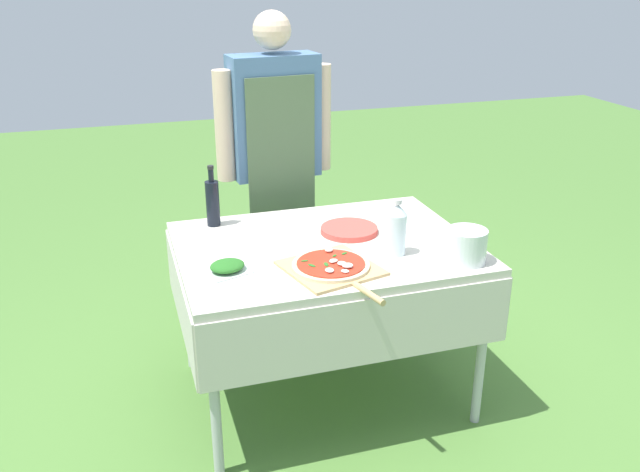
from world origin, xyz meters
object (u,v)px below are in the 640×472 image
Objects in this scene: pizza_on_peel at (332,267)px; mixing_tub at (466,246)px; prep_table at (325,260)px; herb_container at (227,267)px; person_cook at (275,147)px; oil_bottle at (213,202)px; plate_stack at (349,230)px; water_bottle at (397,229)px.

mixing_tub reaches higher than pizza_on_peel.
herb_container reaches higher than prep_table.
person_cook is 0.60m from oil_bottle.
pizza_on_peel is 3.31× the size of mixing_tub.
mixing_tub reaches higher than prep_table.
plate_stack is at bearing 22.54° from herb_container.
prep_table is 0.85m from person_cook.
plate_stack is (0.20, 0.35, -0.00)m from pizza_on_peel.
plate_stack is at bearing 46.68° from pizza_on_peel.
oil_bottle is at bearing 154.26° from plate_stack.
mixing_tub is at bearing -51.95° from plate_stack.
herb_container reaches higher than plate_stack.
pizza_on_peel is 1.92× the size of oil_bottle.
plate_stack is (-0.34, 0.44, -0.06)m from mixing_tub.
oil_bottle is (-0.42, 0.37, 0.19)m from prep_table.
person_cook is 5.86× the size of oil_bottle.
prep_table is 4.91× the size of plate_stack.
person_cook is 3.06× the size of pizza_on_peel.
oil_bottle reaches higher than herb_container.
water_bottle is (0.67, -0.55, -0.00)m from oil_bottle.
person_cook is 1.25m from mixing_tub.
prep_table is at bearing 144.89° from mixing_tub.
person_cook is (-0.02, 0.80, 0.30)m from prep_table.
herb_container is at bearing -161.41° from prep_table.
prep_table is 0.59m from oil_bottle.
pizza_on_peel is 0.41m from plate_stack.
person_cook is at bearing 47.13° from oil_bottle.
prep_table is at bearing -41.17° from oil_bottle.
oil_bottle reaches higher than pizza_on_peel.
herb_container is at bearing 150.26° from pizza_on_peel.
pizza_on_peel is 2.28× the size of water_bottle.
oil_bottle reaches higher than mixing_tub.
plate_stack reaches higher than prep_table.
plate_stack is (0.56, -0.27, -0.10)m from oil_bottle.
person_cook reaches higher than oil_bottle.
herb_container is 1.20× the size of mixing_tub.
person_cook is at bearing 105.17° from water_bottle.
oil_bottle is (-0.36, 0.63, 0.10)m from pizza_on_peel.
water_bottle is at bearing -2.82° from herb_container.
prep_table is 0.28m from pizza_on_peel.
water_bottle is 1.45× the size of mixing_tub.
oil_bottle reaches higher than prep_table.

